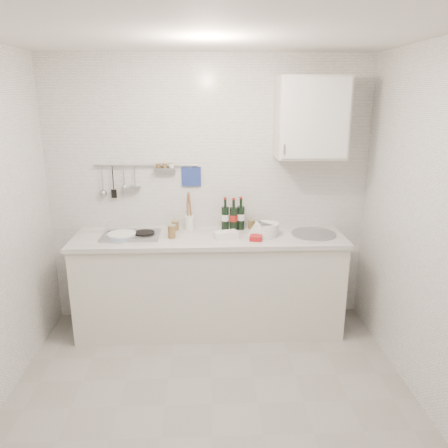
# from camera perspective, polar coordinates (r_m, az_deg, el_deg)

# --- Properties ---
(floor) EXTENTS (3.00, 3.00, 0.00)m
(floor) POSITION_cam_1_polar(r_m,az_deg,el_deg) (3.40, -1.61, -22.47)
(floor) COLOR gray
(floor) RESTS_ON ground
(ceiling) EXTENTS (3.00, 3.00, 0.00)m
(ceiling) POSITION_cam_1_polar(r_m,az_deg,el_deg) (2.68, -2.08, 24.32)
(ceiling) COLOR silver
(ceiling) RESTS_ON back_wall
(back_wall) EXTENTS (3.00, 0.02, 2.50)m
(back_wall) POSITION_cam_1_polar(r_m,az_deg,el_deg) (4.14, -2.02, 4.07)
(back_wall) COLOR silver
(back_wall) RESTS_ON floor
(wall_right) EXTENTS (0.02, 2.80, 2.50)m
(wall_right) POSITION_cam_1_polar(r_m,az_deg,el_deg) (3.18, 26.36, -1.46)
(wall_right) COLOR silver
(wall_right) RESTS_ON floor
(counter) EXTENTS (2.44, 0.64, 0.96)m
(counter) POSITION_cam_1_polar(r_m,az_deg,el_deg) (4.11, -1.79, -8.01)
(counter) COLOR beige
(counter) RESTS_ON floor
(wall_rail) EXTENTS (0.98, 0.09, 0.34)m
(wall_rail) POSITION_cam_1_polar(r_m,az_deg,el_deg) (4.12, -10.42, 6.23)
(wall_rail) COLOR #93969B
(wall_rail) RESTS_ON back_wall
(wall_cabinet) EXTENTS (0.60, 0.38, 0.70)m
(wall_cabinet) POSITION_cam_1_polar(r_m,az_deg,el_deg) (3.98, 11.33, 13.45)
(wall_cabinet) COLOR beige
(wall_cabinet) RESTS_ON back_wall
(plate_stack_hob) EXTENTS (0.28, 0.27, 0.05)m
(plate_stack_hob) POSITION_cam_1_polar(r_m,az_deg,el_deg) (3.96, -13.35, -1.52)
(plate_stack_hob) COLOR #5072B5
(plate_stack_hob) RESTS_ON counter
(plate_stack_sink) EXTENTS (0.29, 0.27, 0.12)m
(plate_stack_sink) POSITION_cam_1_polar(r_m,az_deg,el_deg) (3.96, 5.32, -0.73)
(plate_stack_sink) COLOR white
(plate_stack_sink) RESTS_ON counter
(wine_bottles) EXTENTS (0.22, 0.11, 0.31)m
(wine_bottles) POSITION_cam_1_polar(r_m,az_deg,el_deg) (4.07, 1.21, 1.33)
(wine_bottles) COLOR black
(wine_bottles) RESTS_ON counter
(butter_dish) EXTENTS (0.23, 0.17, 0.06)m
(butter_dish) POSITION_cam_1_polar(r_m,az_deg,el_deg) (3.86, 0.25, -1.42)
(butter_dish) COLOR white
(butter_dish) RESTS_ON counter
(strawberry_punnet) EXTENTS (0.13, 0.13, 0.04)m
(strawberry_punnet) POSITION_cam_1_polar(r_m,az_deg,el_deg) (3.82, 4.20, -1.82)
(strawberry_punnet) COLOR red
(strawberry_punnet) RESTS_ON counter
(utensil_crock) EXTENTS (0.09, 0.09, 0.36)m
(utensil_crock) POSITION_cam_1_polar(r_m,az_deg,el_deg) (4.12, -4.55, 0.44)
(utensil_crock) COLOR white
(utensil_crock) RESTS_ON counter
(jar_a) EXTENTS (0.07, 0.07, 0.09)m
(jar_a) POSITION_cam_1_polar(r_m,az_deg,el_deg) (4.12, -6.39, -0.14)
(jar_a) COLOR brown
(jar_a) RESTS_ON counter
(jar_b) EXTENTS (0.07, 0.07, 0.09)m
(jar_b) POSITION_cam_1_polar(r_m,az_deg,el_deg) (4.14, 3.63, -0.01)
(jar_b) COLOR brown
(jar_b) RESTS_ON counter
(jar_c) EXTENTS (0.07, 0.07, 0.09)m
(jar_c) POSITION_cam_1_polar(r_m,az_deg,el_deg) (4.09, 4.99, -0.26)
(jar_c) COLOR brown
(jar_c) RESTS_ON counter
(jar_d) EXTENTS (0.07, 0.07, 0.12)m
(jar_d) POSITION_cam_1_polar(r_m,az_deg,el_deg) (3.89, -6.85, -0.95)
(jar_d) COLOR brown
(jar_d) RESTS_ON counter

